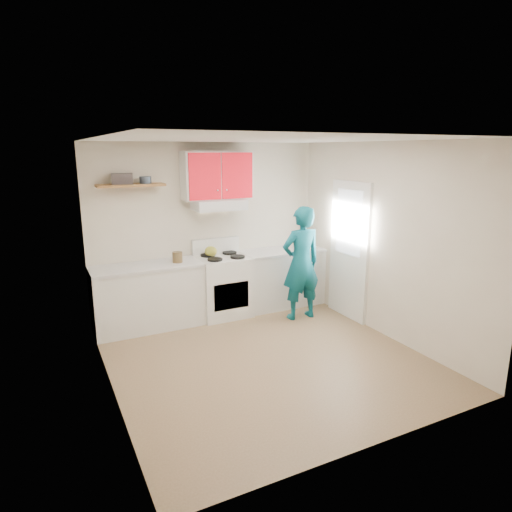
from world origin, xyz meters
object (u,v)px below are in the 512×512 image
stove (223,286)px  person (301,263)px  kettle (211,251)px  tin (145,180)px  crock (177,258)px

stove → person: bearing=-32.1°
kettle → person: bearing=-22.1°
tin → kettle: (0.91, -0.04, -1.09)m
person → stove: bearing=-31.1°
stove → tin: (-1.06, 0.14, 1.63)m
stove → crock: crock is taller
stove → kettle: (-0.15, 0.10, 0.54)m
stove → person: person is taller
tin → kettle: size_ratio=0.86×
tin → person: 2.52m
crock → person: person is taller
stove → kettle: kettle is taller
tin → person: size_ratio=0.09×
kettle → stove: bearing=-24.9°
kettle → tin: bearing=-172.1°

